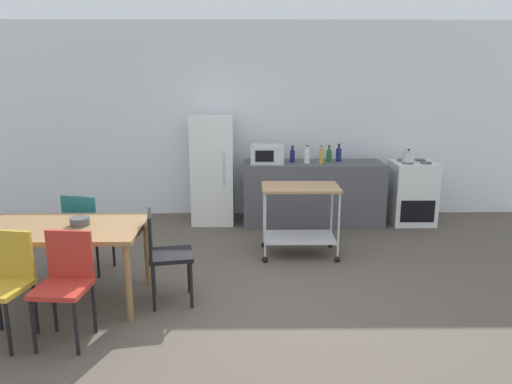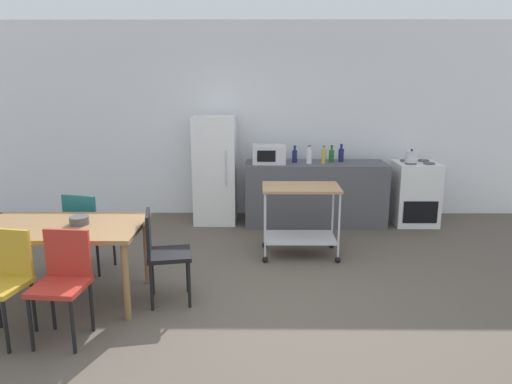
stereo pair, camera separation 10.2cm
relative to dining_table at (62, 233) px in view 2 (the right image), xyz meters
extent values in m
plane|color=brown|center=(1.75, -0.07, -0.67)|extent=(12.00, 12.00, 0.00)
cube|color=white|center=(1.75, 3.13, 0.78)|extent=(8.40, 0.12, 2.90)
cube|color=#4C4C51|center=(2.65, 2.53, -0.22)|extent=(2.00, 0.64, 0.90)
cube|color=olive|center=(0.00, 0.00, 0.06)|extent=(1.50, 0.90, 0.04)
cylinder|color=olive|center=(0.69, -0.39, -0.32)|extent=(0.06, 0.06, 0.71)
cylinder|color=olive|center=(-0.69, 0.39, -0.32)|extent=(0.06, 0.06, 0.71)
cylinder|color=olive|center=(0.69, 0.39, -0.32)|extent=(0.06, 0.06, 0.71)
cube|color=#B72D23|center=(0.26, -0.75, -0.20)|extent=(0.43, 0.43, 0.04)
cube|color=#B72D23|center=(0.28, -0.57, 0.02)|extent=(0.38, 0.06, 0.40)
cylinder|color=black|center=(0.08, -0.90, -0.45)|extent=(0.03, 0.03, 0.45)
cylinder|color=black|center=(0.42, -0.93, -0.45)|extent=(0.03, 0.03, 0.45)
cylinder|color=black|center=(0.11, -0.57, -0.45)|extent=(0.03, 0.03, 0.45)
cylinder|color=black|center=(0.45, -0.60, -0.45)|extent=(0.03, 0.03, 0.45)
cube|color=black|center=(1.00, -0.02, -0.20)|extent=(0.47, 0.47, 0.04)
cube|color=black|center=(0.83, -0.05, 0.02)|extent=(0.10, 0.38, 0.40)
cylinder|color=black|center=(1.20, -0.15, -0.45)|extent=(0.03, 0.03, 0.45)
cylinder|color=black|center=(1.14, 0.18, -0.45)|extent=(0.03, 0.03, 0.45)
cylinder|color=black|center=(0.87, -0.22, -0.45)|extent=(0.03, 0.03, 0.45)
cylinder|color=black|center=(0.80, 0.11, -0.45)|extent=(0.03, 0.03, 0.45)
cube|color=gold|center=(-0.20, -0.56, 0.02)|extent=(0.38, 0.10, 0.40)
cylinder|color=black|center=(-0.09, -0.94, -0.45)|extent=(0.03, 0.03, 0.45)
cylinder|color=black|center=(-0.03, -0.60, -0.45)|extent=(0.03, 0.03, 0.45)
cube|color=#1E666B|center=(0.00, 0.75, -0.20)|extent=(0.48, 0.48, 0.04)
cube|color=#1E666B|center=(-0.04, 0.58, 0.02)|extent=(0.38, 0.11, 0.40)
cylinder|color=black|center=(0.20, 0.88, -0.45)|extent=(0.03, 0.03, 0.45)
cylinder|color=black|center=(-0.13, 0.96, -0.45)|extent=(0.03, 0.03, 0.45)
cylinder|color=black|center=(0.13, 0.55, -0.45)|extent=(0.03, 0.03, 0.45)
cylinder|color=black|center=(-0.20, 0.63, -0.45)|extent=(0.03, 0.03, 0.45)
cube|color=white|center=(4.10, 2.55, -0.22)|extent=(0.60, 0.60, 0.90)
cube|color=black|center=(4.10, 2.25, -0.42)|extent=(0.48, 0.01, 0.32)
cylinder|color=#47474C|center=(3.97, 2.43, 0.24)|extent=(0.16, 0.16, 0.02)
cylinder|color=#47474C|center=(4.23, 2.43, 0.24)|extent=(0.16, 0.16, 0.02)
cylinder|color=#47474C|center=(3.97, 2.67, 0.24)|extent=(0.16, 0.16, 0.02)
cylinder|color=#47474C|center=(4.23, 2.67, 0.24)|extent=(0.16, 0.16, 0.02)
cube|color=white|center=(1.20, 2.63, 0.10)|extent=(0.60, 0.60, 1.55)
cylinder|color=silver|center=(1.38, 2.32, 0.18)|extent=(0.02, 0.02, 0.50)
cube|color=#A37A51|center=(2.33, 1.22, 0.16)|extent=(0.90, 0.56, 0.03)
cube|color=silver|center=(2.33, 1.22, -0.45)|extent=(0.83, 0.52, 0.02)
cylinder|color=silver|center=(1.91, 0.97, -0.22)|extent=(0.02, 0.02, 0.76)
sphere|color=black|center=(1.91, 0.97, -0.64)|extent=(0.07, 0.07, 0.07)
cylinder|color=silver|center=(2.75, 0.97, -0.22)|extent=(0.02, 0.02, 0.76)
sphere|color=black|center=(2.75, 0.97, -0.64)|extent=(0.07, 0.07, 0.07)
cylinder|color=silver|center=(1.91, 1.47, -0.22)|extent=(0.02, 0.02, 0.76)
sphere|color=black|center=(1.91, 1.47, -0.64)|extent=(0.07, 0.07, 0.07)
cylinder|color=silver|center=(2.75, 1.47, -0.22)|extent=(0.02, 0.02, 0.76)
sphere|color=black|center=(2.75, 1.47, -0.64)|extent=(0.07, 0.07, 0.07)
cube|color=silver|center=(1.98, 2.48, 0.36)|extent=(0.46, 0.34, 0.26)
cube|color=black|center=(1.94, 2.30, 0.36)|extent=(0.25, 0.01, 0.16)
cylinder|color=navy|center=(2.35, 2.56, 0.32)|extent=(0.07, 0.07, 0.17)
cylinder|color=navy|center=(2.35, 2.56, 0.43)|extent=(0.03, 0.03, 0.06)
cylinder|color=black|center=(2.35, 2.56, 0.46)|extent=(0.04, 0.04, 0.01)
cylinder|color=silver|center=(2.55, 2.47, 0.33)|extent=(0.08, 0.08, 0.19)
cylinder|color=silver|center=(2.55, 2.47, 0.45)|extent=(0.04, 0.04, 0.05)
cylinder|color=black|center=(2.55, 2.47, 0.48)|extent=(0.04, 0.04, 0.01)
cylinder|color=gold|center=(2.75, 2.45, 0.33)|extent=(0.06, 0.06, 0.20)
cylinder|color=gold|center=(2.75, 2.45, 0.45)|extent=(0.03, 0.03, 0.05)
cylinder|color=black|center=(2.75, 2.45, 0.48)|extent=(0.03, 0.03, 0.01)
cylinder|color=#1E6628|center=(2.88, 2.62, 0.31)|extent=(0.07, 0.07, 0.17)
cylinder|color=#1E6628|center=(2.88, 2.62, 0.43)|extent=(0.03, 0.03, 0.06)
cylinder|color=black|center=(2.88, 2.62, 0.46)|extent=(0.04, 0.04, 0.01)
cylinder|color=navy|center=(3.02, 2.62, 0.32)|extent=(0.08, 0.08, 0.19)
cylinder|color=navy|center=(3.02, 2.62, 0.45)|extent=(0.03, 0.03, 0.06)
cylinder|color=black|center=(3.02, 2.62, 0.48)|extent=(0.04, 0.04, 0.01)
cylinder|color=#4C4C4C|center=(0.17, 0.03, 0.12)|extent=(0.18, 0.18, 0.07)
cylinder|color=silver|center=(3.98, 2.45, 0.33)|extent=(0.17, 0.17, 0.16)
sphere|color=black|center=(3.98, 2.45, 0.42)|extent=(0.03, 0.03, 0.03)
cylinder|color=silver|center=(4.10, 2.45, 0.35)|extent=(0.08, 0.02, 0.07)
camera|label=1|loc=(1.75, -4.30, 1.42)|focal=34.05mm
camera|label=2|loc=(1.85, -4.30, 1.42)|focal=34.05mm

